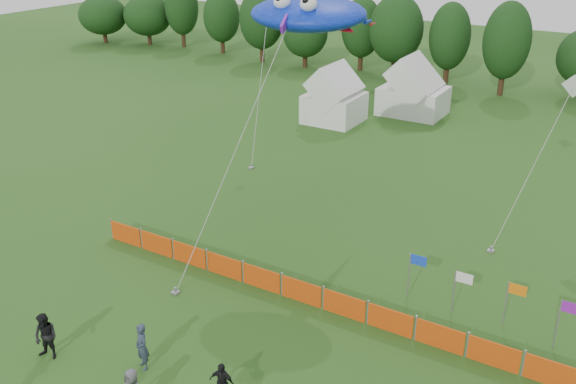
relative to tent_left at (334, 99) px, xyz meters
The scene contains 11 objects.
treeline 19.50m from the tent_left, 52.92° to the left, with size 104.57×8.78×8.36m.
tent_left is the anchor object (origin of this frame).
tent_right 6.74m from the tent_left, 48.23° to the left, with size 5.06×4.05×3.57m.
barrier_fence 25.20m from the tent_left, 65.67° to the right, with size 21.90×0.06×1.00m.
flag_row 27.34m from the tent_left, 48.28° to the right, with size 8.73×0.55×2.11m.
spectator_a 30.53m from the tent_left, 75.50° to the right, with size 0.67×0.44×1.83m, color #2C3649.
spectator_b 31.24m from the tent_left, 82.16° to the right, with size 0.90×0.70×1.86m, color black.
spectator_d 31.49m from the tent_left, 69.36° to the right, with size 0.90×0.37×1.53m, color black.
stingray_kite 20.61m from the tent_left, 66.41° to the right, with size 6.09×15.04×11.87m.
small_kite_white 20.94m from the tent_left, 32.79° to the right, with size 2.54×4.90×7.99m.
small_kite_dark 9.53m from the tent_left, 95.88° to the right, with size 2.27×5.40×10.70m.
Camera 1 is at (11.67, -13.28, 15.20)m, focal length 40.00 mm.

